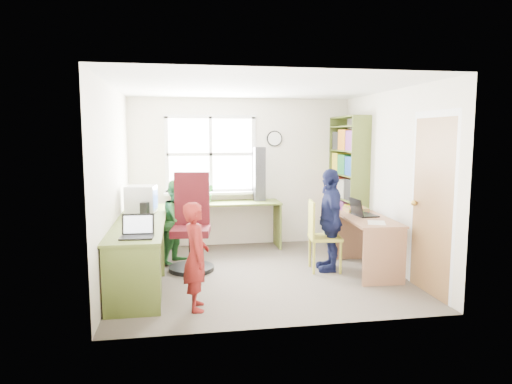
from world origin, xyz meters
TOP-DOWN VIEW (x-y plane):
  - room at (0.01, 0.10)m, footprint 3.64×3.44m
  - l_desk at (-1.31, -0.28)m, footprint 2.38×2.95m
  - right_desk at (1.43, -0.12)m, footprint 0.64×1.28m
  - bookshelf at (1.65, 1.19)m, footprint 0.30×1.02m
  - swivel_chair at (-0.86, 0.38)m, footprint 0.68×0.68m
  - wooden_chair at (0.82, 0.01)m, footprint 0.46×0.46m
  - crt_monitor at (-1.52, 0.56)m, footprint 0.42×0.39m
  - laptop_left at (-1.45, -0.91)m, footprint 0.35×0.29m
  - laptop_right at (1.41, 0.05)m, footprint 0.32×0.37m
  - speaker_a at (-1.46, 0.29)m, footprint 0.12×0.12m
  - speaker_b at (-1.45, 0.83)m, footprint 0.11×0.11m
  - cd_tower at (0.26, 1.49)m, footprint 0.19×0.17m
  - game_box at (1.47, 0.39)m, footprint 0.31×0.31m
  - paper_a at (-1.50, -0.49)m, footprint 0.24×0.33m
  - paper_b at (1.41, -0.46)m, footprint 0.30×0.36m
  - potted_plant at (-0.56, 1.44)m, footprint 0.17×0.15m
  - person_red at (-0.86, -1.09)m, footprint 0.28×0.42m
  - person_green at (-1.03, 0.73)m, footprint 0.68×0.72m
  - person_navy at (0.96, 0.02)m, footprint 0.44×0.84m

SIDE VIEW (x-z plane):
  - l_desk at x=-1.31m, z-range 0.08..0.83m
  - wooden_chair at x=0.82m, z-range 0.04..0.98m
  - right_desk at x=1.43m, z-range 0.16..0.88m
  - swivel_chair at x=-0.86m, z-range -0.09..1.21m
  - person_red at x=-0.86m, z-range 0.00..1.13m
  - person_green at x=-1.03m, z-range 0.00..1.18m
  - person_navy at x=0.96m, z-range 0.00..1.37m
  - paper_b at x=1.41m, z-range 0.72..0.72m
  - game_box at x=1.47m, z-range 0.72..0.78m
  - paper_a at x=-1.50m, z-range 0.75..0.75m
  - laptop_right at x=1.41m, z-range 0.66..0.90m
  - laptop_left at x=-1.45m, z-range 0.69..0.92m
  - speaker_b at x=-1.45m, z-range 0.75..0.92m
  - speaker_a at x=-1.46m, z-range 0.75..0.94m
  - potted_plant at x=-0.56m, z-range 0.75..1.03m
  - crt_monitor at x=-1.52m, z-range 0.75..1.13m
  - bookshelf at x=1.65m, z-range -0.05..2.05m
  - cd_tower at x=0.26m, z-range 0.75..1.62m
  - room at x=0.01m, z-range 0.00..2.44m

